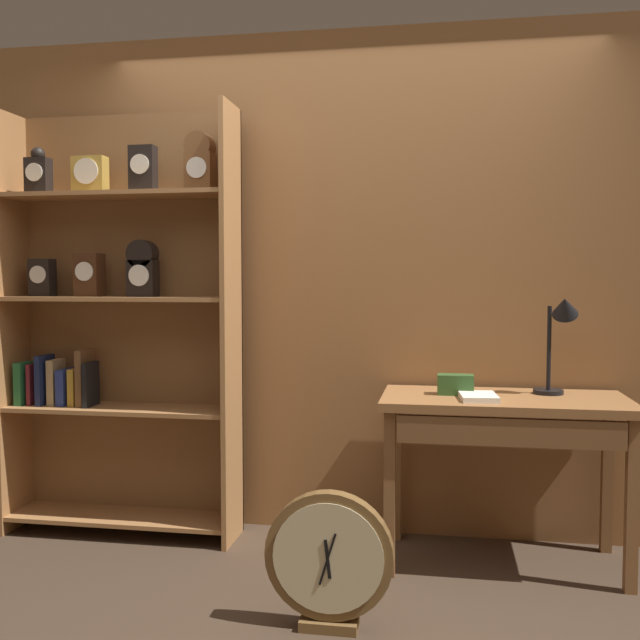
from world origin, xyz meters
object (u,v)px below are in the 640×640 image
object	(u,v)px
workbench	(504,421)
toolbox_small	(455,385)
desk_lamp	(560,328)
open_repair_manual	(478,397)
bookshelf	(119,317)
round_clock_large	(329,560)

from	to	relation	value
workbench	toolbox_small	bearing A→B (deg)	167.82
desk_lamp	toolbox_small	xyz separation A→B (m)	(-0.48, -0.06, -0.27)
open_repair_manual	bookshelf	bearing A→B (deg)	168.16
open_repair_manual	workbench	bearing A→B (deg)	26.80
bookshelf	desk_lamp	world-z (taller)	bookshelf
bookshelf	workbench	world-z (taller)	bookshelf
desk_lamp	bookshelf	bearing A→B (deg)	179.42
round_clock_large	toolbox_small	bearing A→B (deg)	58.74
workbench	round_clock_large	xyz separation A→B (m)	(-0.70, -0.74, -0.41)
toolbox_small	open_repair_manual	xyz separation A→B (m)	(0.10, -0.12, -0.03)
open_repair_manual	round_clock_large	world-z (taller)	open_repair_manual
toolbox_small	open_repair_manual	size ratio (longest dim) A/B	0.76
toolbox_small	open_repair_manual	bearing A→B (deg)	-51.38
desk_lamp	round_clock_large	world-z (taller)	desk_lamp
desk_lamp	round_clock_large	distance (m)	1.52
bookshelf	toolbox_small	xyz separation A→B (m)	(1.72, -0.08, -0.29)
workbench	desk_lamp	xyz separation A→B (m)	(0.25, 0.11, 0.42)
open_repair_manual	round_clock_large	distance (m)	1.02
desk_lamp	toolbox_small	size ratio (longest dim) A/B	2.94
open_repair_manual	round_clock_large	xyz separation A→B (m)	(-0.58, -0.66, -0.53)
workbench	open_repair_manual	bearing A→B (deg)	-147.88
workbench	round_clock_large	size ratio (longest dim) A/B	2.11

